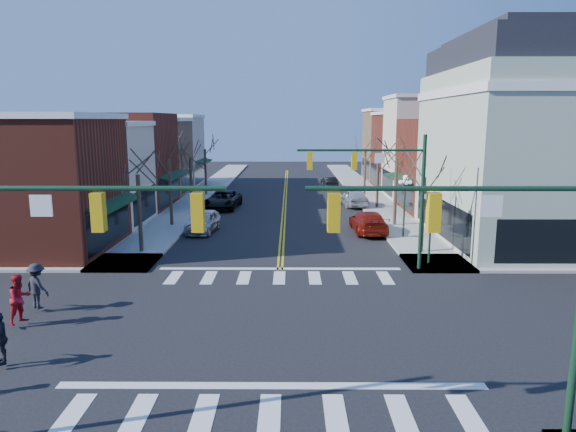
{
  "coord_description": "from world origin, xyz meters",
  "views": [
    {
      "loc": [
        0.56,
        -18.9,
        7.93
      ],
      "look_at": [
        0.43,
        8.37,
        2.8
      ],
      "focal_mm": 32.0,
      "sensor_mm": 36.0,
      "label": 1
    }
  ],
  "objects_px": {
    "car_left_near": "(204,222)",
    "pedestrian_red_b": "(20,299)",
    "victorian_corner": "(538,140)",
    "lamppost_corner": "(431,213)",
    "pedestrian_dark_b": "(37,286)",
    "lamppost_midblock": "(405,195)",
    "car_right_near": "(368,222)",
    "car_left_far": "(223,200)",
    "car_left_mid": "(202,221)",
    "car_right_far": "(329,183)",
    "car_right_mid": "(353,197)",
    "pedestrian_dark_a": "(1,338)"
  },
  "relations": [
    {
      "from": "car_left_far",
      "to": "pedestrian_red_b",
      "type": "bearing_deg",
      "value": -93.8
    },
    {
      "from": "car_left_near",
      "to": "pedestrian_red_b",
      "type": "distance_m",
      "value": 17.53
    },
    {
      "from": "lamppost_midblock",
      "to": "car_right_mid",
      "type": "distance_m",
      "value": 13.48
    },
    {
      "from": "victorian_corner",
      "to": "car_right_near",
      "type": "bearing_deg",
      "value": 167.09
    },
    {
      "from": "car_right_near",
      "to": "car_left_far",
      "type": "bearing_deg",
      "value": -42.89
    },
    {
      "from": "lamppost_corner",
      "to": "car_left_far",
      "type": "relative_size",
      "value": 0.75
    },
    {
      "from": "lamppost_midblock",
      "to": "car_left_far",
      "type": "height_order",
      "value": "lamppost_midblock"
    },
    {
      "from": "pedestrian_dark_a",
      "to": "pedestrian_dark_b",
      "type": "height_order",
      "value": "pedestrian_dark_b"
    },
    {
      "from": "car_left_far",
      "to": "car_right_mid",
      "type": "relative_size",
      "value": 1.18
    },
    {
      "from": "car_left_mid",
      "to": "car_right_near",
      "type": "relative_size",
      "value": 0.8
    },
    {
      "from": "car_right_mid",
      "to": "pedestrian_red_b",
      "type": "distance_m",
      "value": 32.63
    },
    {
      "from": "car_right_near",
      "to": "lamppost_midblock",
      "type": "bearing_deg",
      "value": 135.88
    },
    {
      "from": "lamppost_midblock",
      "to": "car_left_far",
      "type": "relative_size",
      "value": 0.75
    },
    {
      "from": "pedestrian_dark_a",
      "to": "car_left_near",
      "type": "bearing_deg",
      "value": 143.52
    },
    {
      "from": "lamppost_midblock",
      "to": "pedestrian_dark_a",
      "type": "bearing_deg",
      "value": -132.6
    },
    {
      "from": "car_left_near",
      "to": "car_left_far",
      "type": "distance_m",
      "value": 10.02
    },
    {
      "from": "lamppost_midblock",
      "to": "pedestrian_dark_a",
      "type": "height_order",
      "value": "lamppost_midblock"
    },
    {
      "from": "lamppost_midblock",
      "to": "car_right_near",
      "type": "distance_m",
      "value": 3.57
    },
    {
      "from": "pedestrian_red_b",
      "to": "pedestrian_dark_a",
      "type": "distance_m",
      "value": 3.56
    },
    {
      "from": "lamppost_midblock",
      "to": "car_right_far",
      "type": "relative_size",
      "value": 1.07
    },
    {
      "from": "lamppost_corner",
      "to": "car_right_far",
      "type": "relative_size",
      "value": 1.07
    },
    {
      "from": "lamppost_corner",
      "to": "car_left_mid",
      "type": "relative_size",
      "value": 1.02
    },
    {
      "from": "car_left_mid",
      "to": "car_left_far",
      "type": "height_order",
      "value": "car_left_far"
    },
    {
      "from": "car_left_mid",
      "to": "car_right_far",
      "type": "height_order",
      "value": "car_left_mid"
    },
    {
      "from": "car_left_far",
      "to": "car_left_near",
      "type": "bearing_deg",
      "value": -85.17
    },
    {
      "from": "lamppost_corner",
      "to": "lamppost_midblock",
      "type": "height_order",
      "value": "same"
    },
    {
      "from": "car_left_near",
      "to": "pedestrian_red_b",
      "type": "xyz_separation_m",
      "value": [
        -4.25,
        -17.0,
        0.39
      ]
    },
    {
      "from": "lamppost_corner",
      "to": "car_right_mid",
      "type": "distance_m",
      "value": 19.88
    },
    {
      "from": "car_right_far",
      "to": "pedestrian_red_b",
      "type": "height_order",
      "value": "pedestrian_red_b"
    },
    {
      "from": "lamppost_corner",
      "to": "pedestrian_dark_a",
      "type": "height_order",
      "value": "lamppost_corner"
    },
    {
      "from": "lamppost_corner",
      "to": "pedestrian_dark_b",
      "type": "distance_m",
      "value": 19.59
    },
    {
      "from": "pedestrian_red_b",
      "to": "victorian_corner",
      "type": "bearing_deg",
      "value": -36.17
    },
    {
      "from": "lamppost_midblock",
      "to": "car_right_near",
      "type": "relative_size",
      "value": 0.81
    },
    {
      "from": "victorian_corner",
      "to": "lamppost_midblock",
      "type": "bearing_deg",
      "value": 176.55
    },
    {
      "from": "lamppost_corner",
      "to": "car_left_near",
      "type": "height_order",
      "value": "lamppost_corner"
    },
    {
      "from": "pedestrian_red_b",
      "to": "car_right_mid",
      "type": "bearing_deg",
      "value": -5.05
    },
    {
      "from": "car_left_near",
      "to": "pedestrian_dark_a",
      "type": "relative_size",
      "value": 2.49
    },
    {
      "from": "lamppost_corner",
      "to": "pedestrian_red_b",
      "type": "bearing_deg",
      "value": -154.63
    },
    {
      "from": "lamppost_corner",
      "to": "lamppost_midblock",
      "type": "distance_m",
      "value": 6.5
    },
    {
      "from": "car_left_near",
      "to": "car_right_near",
      "type": "relative_size",
      "value": 0.81
    },
    {
      "from": "car_right_near",
      "to": "pedestrian_dark_b",
      "type": "height_order",
      "value": "pedestrian_dark_b"
    },
    {
      "from": "lamppost_corner",
      "to": "lamppost_midblock",
      "type": "xyz_separation_m",
      "value": [
        0.0,
        6.5,
        0.0
      ]
    },
    {
      "from": "pedestrian_dark_b",
      "to": "pedestrian_red_b",
      "type": "bearing_deg",
      "value": 122.95
    },
    {
      "from": "lamppost_corner",
      "to": "pedestrian_dark_a",
      "type": "relative_size",
      "value": 2.49
    },
    {
      "from": "pedestrian_dark_b",
      "to": "lamppost_midblock",
      "type": "bearing_deg",
      "value": -114.28
    },
    {
      "from": "lamppost_corner",
      "to": "pedestrian_dark_b",
      "type": "bearing_deg",
      "value": -158.93
    },
    {
      "from": "lamppost_corner",
      "to": "pedestrian_dark_b",
      "type": "relative_size",
      "value": 2.24
    },
    {
      "from": "lamppost_corner",
      "to": "car_right_near",
      "type": "distance_m",
      "value": 8.91
    },
    {
      "from": "car_left_mid",
      "to": "car_right_near",
      "type": "xyz_separation_m",
      "value": [
        11.95,
        -0.63,
        0.07
      ]
    },
    {
      "from": "car_right_mid",
      "to": "car_right_far",
      "type": "distance_m",
      "value": 12.84
    }
  ]
}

